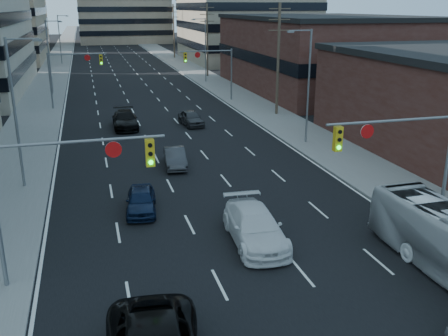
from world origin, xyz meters
TOP-DOWN VIEW (x-y plane):
  - road_surface at (0.00, 130.00)m, footprint 18.00×300.00m
  - sidewalk_left at (-11.50, 130.00)m, footprint 5.00×300.00m
  - sidewalk_right at (11.50, 130.00)m, footprint 5.00×300.00m
  - storefront_right_mid at (24.00, 50.00)m, footprint 20.00×30.00m
  - office_right_far at (25.00, 88.00)m, footprint 22.00×28.00m
  - bg_block_right at (32.00, 130.00)m, footprint 22.00×22.00m
  - signal_near_left at (-7.45, 8.00)m, footprint 6.59×0.33m
  - signal_near_right at (7.45, 8.00)m, footprint 6.59×0.33m
  - signal_far_left at (-7.68, 45.00)m, footprint 6.09×0.33m
  - signal_far_right at (7.68, 45.00)m, footprint 6.09×0.33m
  - utility_pole_block at (12.20, 36.00)m, footprint 2.20×0.28m
  - utility_pole_midblock at (12.20, 66.00)m, footprint 2.20×0.28m
  - utility_pole_distant at (12.20, 96.00)m, footprint 2.20×0.28m
  - streetlight_left_near at (-10.34, 20.00)m, footprint 2.03×0.22m
  - streetlight_left_mid at (-10.34, 55.00)m, footprint 2.03×0.22m
  - streetlight_left_far at (-10.34, 90.00)m, footprint 2.03×0.22m
  - streetlight_right_near at (10.34, 25.00)m, footprint 2.03×0.22m
  - streetlight_right_far at (10.34, 60.00)m, footprint 2.03×0.22m
  - white_van at (0.79, 9.23)m, footprint 2.59×5.70m
  - sedan_blue at (-3.97, 14.37)m, footprint 2.04×4.06m
  - sedan_grey_center at (-0.81, 21.77)m, footprint 1.69×4.04m
  - sedan_black_far at (-3.18, 34.34)m, footprint 2.26×5.37m
  - sedan_grey_right at (2.84, 33.86)m, footprint 2.09×4.25m

SIDE VIEW (x-z plane):
  - road_surface at x=0.00m, z-range 0.00..0.02m
  - sidewalk_left at x=-11.50m, z-range 0.00..0.15m
  - sidewalk_right at x=11.50m, z-range 0.00..0.15m
  - sedan_grey_center at x=-0.81m, z-range 0.00..1.30m
  - sedan_blue at x=-3.97m, z-range 0.00..1.33m
  - sedan_grey_right at x=2.84m, z-range 0.00..1.40m
  - sedan_black_far at x=-3.18m, z-range 0.00..1.55m
  - white_van at x=0.79m, z-range 0.00..1.62m
  - signal_far_left at x=-7.68m, z-range 1.30..7.30m
  - signal_far_right at x=7.68m, z-range 1.30..7.30m
  - signal_near_left at x=-7.45m, z-range 1.33..7.33m
  - signal_near_right at x=7.45m, z-range 1.33..7.33m
  - storefront_right_mid at x=24.00m, z-range 0.00..9.00m
  - streetlight_left_near at x=-10.34m, z-range 0.55..9.55m
  - streetlight_left_mid at x=-10.34m, z-range 0.55..9.55m
  - streetlight_left_far at x=-10.34m, z-range 0.55..9.55m
  - streetlight_right_near at x=10.34m, z-range 0.55..9.55m
  - streetlight_right_far at x=10.34m, z-range 0.55..9.55m
  - utility_pole_block at x=12.20m, z-range 0.28..11.28m
  - utility_pole_midblock at x=12.20m, z-range 0.28..11.28m
  - utility_pole_distant at x=12.20m, z-range 0.28..11.28m
  - bg_block_right at x=32.00m, z-range 0.00..12.00m
  - office_right_far at x=25.00m, z-range 0.00..14.00m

